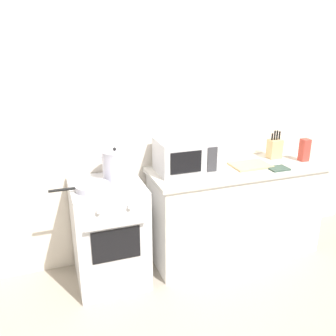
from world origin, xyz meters
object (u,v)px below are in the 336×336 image
at_px(stock_pot, 115,165).
at_px(pasta_box, 304,150).
at_px(microwave, 185,156).
at_px(cutting_board, 250,165).
at_px(stove, 109,233).
at_px(frying_pan, 92,187).
at_px(oven_mitt, 278,168).
at_px(knife_block, 275,148).

bearing_deg(stock_pot, pasta_box, -3.32).
bearing_deg(microwave, cutting_board, -6.97).
relative_size(stove, microwave, 1.84).
relative_size(stove, pasta_box, 4.18).
bearing_deg(stove, frying_pan, -148.93).
bearing_deg(oven_mitt, frying_pan, 177.29).
height_order(microwave, oven_mitt, microwave).
relative_size(frying_pan, pasta_box, 2.15).
distance_m(frying_pan, pasta_box, 2.08).
distance_m(stove, microwave, 0.95).
xyz_separation_m(microwave, pasta_box, (1.22, -0.11, -0.04)).
xyz_separation_m(microwave, cutting_board, (0.64, -0.08, -0.14)).
bearing_deg(microwave, knife_block, 3.56).
height_order(frying_pan, oven_mitt, frying_pan).
height_order(stock_pot, microwave, microwave).
relative_size(stock_pot, microwave, 0.61).
relative_size(microwave, pasta_box, 2.27).
xyz_separation_m(stove, stock_pot, (0.10, 0.08, 0.59)).
bearing_deg(stock_pot, frying_pan, -145.56).
distance_m(stove, cutting_board, 1.45).
bearing_deg(pasta_box, stove, 179.15).
height_order(cutting_board, knife_block, knife_block).
bearing_deg(frying_pan, stove, 31.07).
height_order(frying_pan, pasta_box, pasta_box).
relative_size(stove, knife_block, 3.25).
distance_m(cutting_board, knife_block, 0.40).
distance_m(stock_pot, cutting_board, 1.28).
bearing_deg(oven_mitt, cutting_board, 141.53).
xyz_separation_m(knife_block, pasta_box, (0.22, -0.17, 0.01)).
bearing_deg(knife_block, frying_pan, -173.25).
relative_size(microwave, cutting_board, 1.39).
xyz_separation_m(stock_pot, oven_mitt, (1.47, -0.24, -0.12)).
height_order(stock_pot, cutting_board, stock_pot).
height_order(stove, knife_block, knife_block).
relative_size(stove, oven_mitt, 5.11).
xyz_separation_m(cutting_board, knife_block, (0.36, 0.14, 0.09)).
bearing_deg(cutting_board, stove, -179.95).
relative_size(frying_pan, knife_block, 1.67).
bearing_deg(oven_mitt, microwave, 164.17).
bearing_deg(microwave, frying_pan, -169.60).
bearing_deg(oven_mitt, stock_pot, 170.82).
bearing_deg(knife_block, pasta_box, -37.21).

